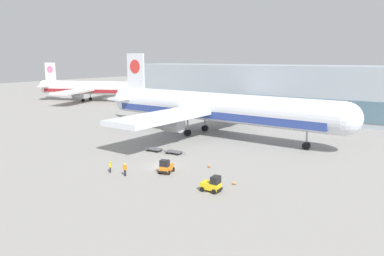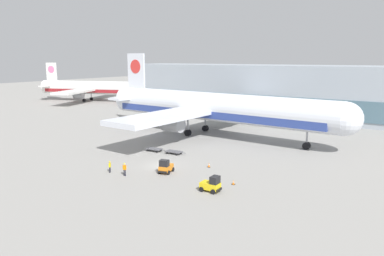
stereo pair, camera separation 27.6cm
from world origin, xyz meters
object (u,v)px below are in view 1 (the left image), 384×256
ground_crew_far (125,168)px  ground_crew_near (110,166)px  baggage_tug_mid (212,185)px  airplane_main (210,108)px  traffic_cone_near (209,165)px  baggage_dolly_lead (154,149)px  traffic_cone_far (234,182)px  airplane_distant (93,88)px  baggage_tug_foreground (166,167)px  baggage_dolly_second (174,152)px

ground_crew_far → ground_crew_near: bearing=-12.7°
ground_crew_far → baggage_tug_mid: bearing=172.8°
airplane_main → traffic_cone_near: bearing=-56.6°
baggage_tug_mid → ground_crew_far: 13.11m
airplane_main → ground_crew_far: bearing=-79.0°
baggage_dolly_lead → traffic_cone_far: (19.56, -7.80, -0.10)m
airplane_main → ground_crew_far: (4.47, -29.96, -4.74)m
airplane_distant → baggage_tug_foreground: 94.77m
baggage_tug_mid → ground_crew_near: baggage_tug_mid is taller
airplane_distant → traffic_cone_far: 102.76m
baggage_dolly_second → ground_crew_far: bearing=-87.3°
baggage_dolly_second → airplane_main: bearing=96.4°
airplane_distant → traffic_cone_near: bearing=-51.4°
baggage_tug_foreground → ground_crew_far: size_ratio=1.48×
baggage_dolly_second → traffic_cone_near: 9.57m
baggage_tug_foreground → airplane_main: bearing=-176.8°
airplane_distant → traffic_cone_far: bearing=-51.7°
baggage_dolly_lead → ground_crew_near: size_ratio=2.24×
ground_crew_near → baggage_tug_foreground: bearing=-87.2°
airplane_main → airplane_distant: airplane_main is taller
airplane_main → airplane_distant: size_ratio=1.25×
baggage_dolly_lead → traffic_cone_far: size_ratio=6.34×
airplane_distant → traffic_cone_near: size_ratio=66.17×
baggage_tug_mid → baggage_dolly_lead: bearing=146.2°
airplane_main → baggage_dolly_second: (2.96, -16.59, -5.45)m
baggage_tug_mid → ground_crew_far: baggage_tug_mid is taller
traffic_cone_near → airplane_main: bearing=120.8°
airplane_main → airplane_distant: bearing=159.1°
ground_crew_far → traffic_cone_near: bearing=-140.1°
baggage_tug_mid → ground_crew_near: bearing=-176.6°
baggage_tug_foreground → ground_crew_far: (-3.83, -4.22, 0.22)m
baggage_dolly_lead → ground_crew_far: (5.49, -12.96, 0.71)m
ground_crew_near → baggage_dolly_lead: bearing=-18.2°
baggage_tug_foreground → ground_crew_far: baggage_tug_foreground is taller
airplane_main → traffic_cone_far: (18.54, -24.79, -5.55)m
airplane_distant → baggage_tug_foreground: size_ratio=17.11×
airplane_main → baggage_dolly_second: airplane_main is taller
ground_crew_near → airplane_distant: bearing=19.8°
baggage_dolly_lead → traffic_cone_near: bearing=-16.6°
baggage_dolly_second → ground_crew_far: size_ratio=2.03×
baggage_tug_mid → ground_crew_near: (-15.86, -1.46, 0.10)m
airplane_main → ground_crew_near: 30.43m
airplane_distant → traffic_cone_far: (87.01, -54.47, -4.58)m
baggage_dolly_lead → airplane_distant: bearing=141.6°
baggage_dolly_lead → airplane_main: bearing=82.9°
baggage_tug_foreground → ground_crew_near: baggage_tug_foreground is taller
traffic_cone_far → baggage_tug_mid: bearing=-105.4°
baggage_tug_foreground → ground_crew_near: bearing=-72.1°
baggage_dolly_second → ground_crew_far: (1.51, -13.37, 0.71)m
airplane_main → ground_crew_far: 30.66m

